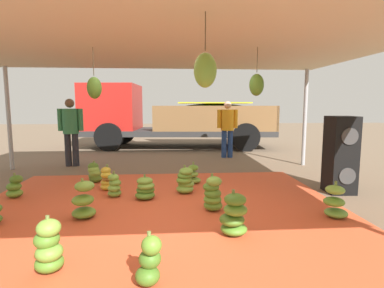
{
  "coord_description": "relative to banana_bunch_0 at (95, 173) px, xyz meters",
  "views": [
    {
      "loc": [
        0.17,
        -4.64,
        1.6
      ],
      "look_at": [
        0.62,
        1.24,
        0.86
      ],
      "focal_mm": 28.64,
      "sensor_mm": 36.0,
      "label": 1
    }
  ],
  "objects": [
    {
      "name": "banana_bunch_7",
      "position": [
        2.05,
        -0.24,
        -0.02
      ],
      "size": [
        0.37,
        0.35,
        0.45
      ],
      "color": "#75A83D",
      "rests_on": "tarp_orange"
    },
    {
      "name": "banana_bunch_13",
      "position": [
        -1.14,
        -0.97,
        -0.01
      ],
      "size": [
        0.37,
        0.37,
        0.44
      ],
      "color": "#60932D",
      "rests_on": "tarp_orange"
    },
    {
      "name": "banana_bunch_4",
      "position": [
        2.21,
        -1.89,
        0.05
      ],
      "size": [
        0.36,
        0.36,
        0.58
      ],
      "color": "#60932D",
      "rests_on": "tarp_orange"
    },
    {
      "name": "banana_bunch_5",
      "position": [
        0.59,
        -1.06,
        -0.01
      ],
      "size": [
        0.3,
        0.31,
        0.46
      ],
      "color": "#6B9E38",
      "rests_on": "tarp_orange"
    },
    {
      "name": "tarp_orange",
      "position": [
        1.38,
        -1.74,
        -0.2
      ],
      "size": [
        5.83,
        4.89,
        0.01
      ],
      "primitive_type": "cube",
      "color": "#D1512D",
      "rests_on": "ground"
    },
    {
      "name": "banana_bunch_6",
      "position": [
        1.14,
        -1.21,
        -0.02
      ],
      "size": [
        0.37,
        0.41,
        0.43
      ],
      "color": "#518428",
      "rests_on": "tarp_orange"
    },
    {
      "name": "banana_bunch_2",
      "position": [
        0.34,
        -2.06,
        0.05
      ],
      "size": [
        0.36,
        0.37,
        0.58
      ],
      "color": "#60932D",
      "rests_on": "tarp_orange"
    },
    {
      "name": "speaker_stack",
      "position": [
        4.7,
        -1.05,
        0.5
      ],
      "size": [
        0.49,
        0.54,
        1.41
      ],
      "color": "black",
      "rests_on": "ground"
    },
    {
      "name": "tent_canopy",
      "position": [
        1.39,
        -1.83,
        2.33
      ],
      "size": [
        8.0,
        7.0,
        2.62
      ],
      "color": "#9EA0A5",
      "rests_on": "ground"
    },
    {
      "name": "ground_plane",
      "position": [
        1.38,
        1.26,
        -0.21
      ],
      "size": [
        40.0,
        40.0,
        0.0
      ],
      "primitive_type": "plane",
      "color": "brown"
    },
    {
      "name": "worker_0",
      "position": [
        -1.03,
        1.89,
        0.83
      ],
      "size": [
        0.65,
        0.4,
        1.78
      ],
      "color": "#26262D",
      "rests_on": "ground"
    },
    {
      "name": "cargo_truck_main",
      "position": [
        1.59,
        5.46,
        0.98
      ],
      "size": [
        7.3,
        2.89,
        2.4
      ],
      "color": "#2D2D2D",
      "rests_on": "ground"
    },
    {
      "name": "worker_1",
      "position": [
        3.35,
        2.93,
        0.81
      ],
      "size": [
        0.64,
        0.39,
        1.74
      ],
      "color": "navy",
      "rests_on": "ground"
    },
    {
      "name": "banana_bunch_9",
      "position": [
        2.34,
        -2.8,
        0.05
      ],
      "size": [
        0.47,
        0.46,
        0.57
      ],
      "color": "#518428",
      "rests_on": "tarp_orange"
    },
    {
      "name": "banana_bunch_0",
      "position": [
        0.0,
        0.0,
        0.0
      ],
      "size": [
        0.39,
        0.39,
        0.46
      ],
      "color": "#477523",
      "rests_on": "tarp_orange"
    },
    {
      "name": "banana_bunch_1",
      "position": [
        1.37,
        -3.79,
        0.02
      ],
      "size": [
        0.29,
        0.3,
        0.5
      ],
      "color": "#477523",
      "rests_on": "tarp_orange"
    },
    {
      "name": "banana_bunch_3",
      "position": [
        0.4,
        -3.51,
        0.05
      ],
      "size": [
        0.35,
        0.37,
        0.56
      ],
      "color": "#518428",
      "rests_on": "tarp_orange"
    },
    {
      "name": "banana_bunch_12",
      "position": [
        3.91,
        -2.32,
        0.02
      ],
      "size": [
        0.41,
        0.38,
        0.53
      ],
      "color": "#6B9E38",
      "rests_on": "tarp_orange"
    },
    {
      "name": "banana_bunch_8",
      "position": [
        1.84,
        -0.9,
        0.02
      ],
      "size": [
        0.42,
        0.4,
        0.52
      ],
      "color": "#75A83D",
      "rests_on": "tarp_orange"
    },
    {
      "name": "banana_bunch_11",
      "position": [
        0.37,
        -0.62,
        0.01
      ],
      "size": [
        0.33,
        0.32,
        0.5
      ],
      "color": "gold",
      "rests_on": "tarp_orange"
    }
  ]
}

